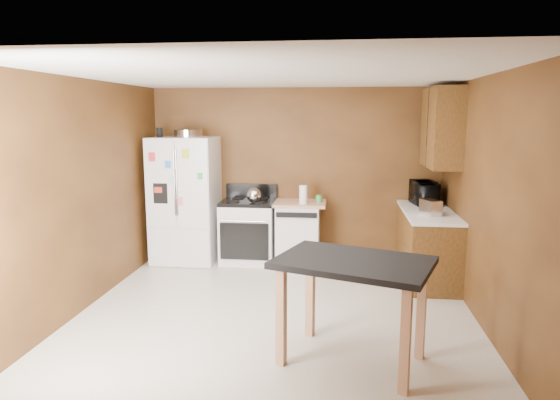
% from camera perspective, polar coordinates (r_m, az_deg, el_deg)
% --- Properties ---
extents(floor, '(4.50, 4.50, 0.00)m').
position_cam_1_polar(floor, '(5.47, -0.54, -12.96)').
color(floor, beige).
rests_on(floor, ground).
extents(ceiling, '(4.50, 4.50, 0.00)m').
position_cam_1_polar(ceiling, '(5.07, -0.59, 14.13)').
color(ceiling, white).
rests_on(ceiling, ground).
extents(wall_back, '(4.20, 0.00, 4.20)m').
position_cam_1_polar(wall_back, '(7.34, 1.70, 2.97)').
color(wall_back, brown).
rests_on(wall_back, ground).
extents(wall_front, '(4.20, 0.00, 4.20)m').
position_cam_1_polar(wall_front, '(2.96, -6.22, -7.19)').
color(wall_front, brown).
rests_on(wall_front, ground).
extents(wall_left, '(0.00, 4.50, 4.50)m').
position_cam_1_polar(wall_left, '(5.78, -21.68, 0.46)').
color(wall_left, brown).
rests_on(wall_left, ground).
extents(wall_right, '(0.00, 4.50, 4.50)m').
position_cam_1_polar(wall_right, '(5.28, 22.64, -0.41)').
color(wall_right, brown).
rests_on(wall_right, ground).
extents(roasting_pan, '(0.41, 0.41, 0.10)m').
position_cam_1_polar(roasting_pan, '(7.27, -10.43, 7.50)').
color(roasting_pan, silver).
rests_on(roasting_pan, refrigerator).
extents(pen_cup, '(0.09, 0.09, 0.13)m').
position_cam_1_polar(pen_cup, '(7.29, -13.60, 7.51)').
color(pen_cup, black).
rests_on(pen_cup, refrigerator).
extents(kettle, '(0.21, 0.21, 0.21)m').
position_cam_1_polar(kettle, '(6.96, -3.00, 0.54)').
color(kettle, silver).
rests_on(kettle, gas_range).
extents(paper_towel, '(0.12, 0.12, 0.26)m').
position_cam_1_polar(paper_towel, '(6.93, 2.67, 0.62)').
color(paper_towel, white).
rests_on(paper_towel, dishwasher).
extents(green_canister, '(0.09, 0.09, 0.10)m').
position_cam_1_polar(green_canister, '(7.09, 4.45, 0.17)').
color(green_canister, green).
rests_on(green_canister, dishwasher).
extents(toaster, '(0.25, 0.30, 0.19)m').
position_cam_1_polar(toaster, '(6.35, 16.83, -0.82)').
color(toaster, silver).
rests_on(toaster, right_cabinets).
extents(microwave, '(0.42, 0.56, 0.29)m').
position_cam_1_polar(microwave, '(7.10, 16.14, 0.68)').
color(microwave, black).
rests_on(microwave, right_cabinets).
extents(refrigerator, '(0.90, 0.80, 1.80)m').
position_cam_1_polar(refrigerator, '(7.32, -10.77, 0.02)').
color(refrigerator, white).
rests_on(refrigerator, ground).
extents(gas_range, '(0.76, 0.68, 1.10)m').
position_cam_1_polar(gas_range, '(7.24, -3.62, -3.47)').
color(gas_range, white).
rests_on(gas_range, ground).
extents(dishwasher, '(0.78, 0.63, 0.89)m').
position_cam_1_polar(dishwasher, '(7.18, 2.09, -3.66)').
color(dishwasher, white).
rests_on(dishwasher, ground).
extents(right_cabinets, '(0.63, 1.58, 2.45)m').
position_cam_1_polar(right_cabinets, '(6.71, 16.92, -1.05)').
color(right_cabinets, brown).
rests_on(right_cabinets, ground).
extents(island, '(1.46, 1.20, 0.91)m').
position_cam_1_polar(island, '(4.30, 8.37, -8.52)').
color(island, black).
rests_on(island, ground).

